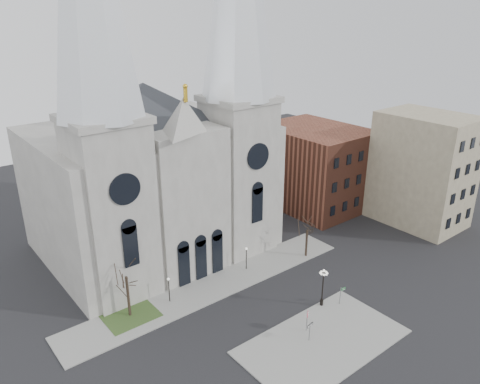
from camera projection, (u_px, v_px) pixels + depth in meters
ground at (270, 330)px, 51.84m from camera, size 160.00×160.00×0.00m
sidewalk_near at (322, 342)px, 49.92m from camera, size 18.00×10.00×0.14m
sidewalk_far at (213, 286)px, 59.79m from camera, size 40.00×6.00×0.14m
grass_patch at (130, 315)px, 54.13m from camera, size 6.00×5.00×0.18m
cathedral at (157, 128)px, 61.58m from camera, size 33.00×26.66×54.00m
bg_building_brick at (314, 167)px, 82.62m from camera, size 14.00×18.00×14.00m
bg_building_tan at (422, 170)px, 74.91m from camera, size 10.00×14.00×18.00m
tree_left at (126, 274)px, 52.09m from camera, size 3.20×3.20×7.50m
tree_right at (307, 228)px, 65.42m from camera, size 3.20×3.20×6.00m
ped_lamp_left at (169, 286)px, 55.84m from camera, size 0.32×0.32×3.26m
ped_lamp_right at (246, 255)px, 62.80m from camera, size 0.32×0.32×3.26m
stop_sign at (307, 316)px, 50.83m from camera, size 0.94×0.24×2.66m
globe_lamp at (323, 283)px, 54.82m from camera, size 1.06×1.06×4.87m
one_way_sign at (310, 328)px, 49.49m from camera, size 0.97×0.19×2.23m
street_name_sign at (341, 294)px, 55.65m from camera, size 0.72×0.19×2.28m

